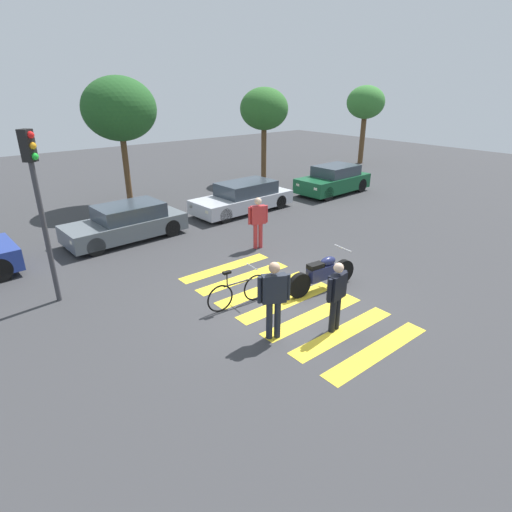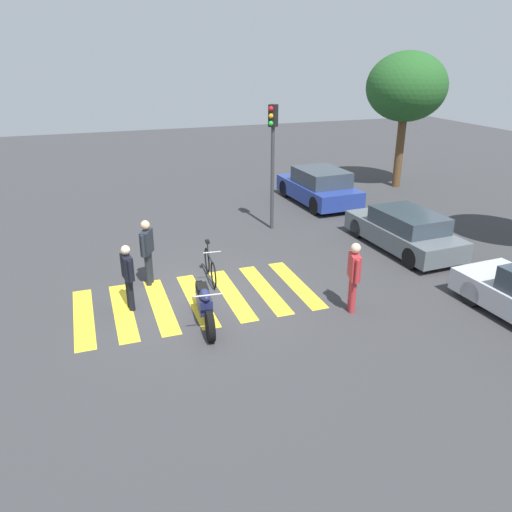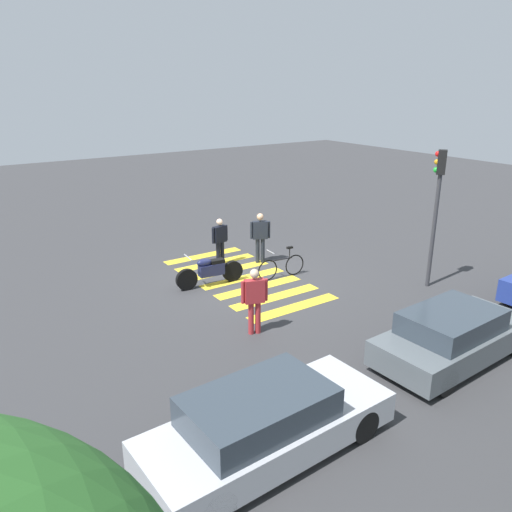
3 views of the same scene
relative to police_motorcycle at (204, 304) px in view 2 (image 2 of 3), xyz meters
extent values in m
plane|color=#38383A|center=(-1.15, 0.08, -0.47)|extent=(60.00, 60.00, 0.00)
cylinder|color=black|center=(0.77, -0.07, -0.13)|extent=(0.68, 0.20, 0.67)
cylinder|color=black|center=(-0.76, 0.07, -0.13)|extent=(0.68, 0.20, 0.67)
cube|color=#1E234C|center=(-0.04, 0.00, 0.05)|extent=(0.82, 0.36, 0.36)
ellipsoid|color=#1E234C|center=(0.19, -0.02, 0.32)|extent=(0.50, 0.29, 0.24)
cube|color=black|center=(-0.24, 0.02, 0.29)|extent=(0.46, 0.28, 0.12)
cylinder|color=#A5A5AD|center=(0.70, -0.07, 0.57)|extent=(0.10, 0.62, 0.04)
torus|color=black|center=(-1.72, 0.67, -0.12)|extent=(0.70, 0.10, 0.70)
torus|color=black|center=(-2.73, 0.75, -0.12)|extent=(0.70, 0.10, 0.70)
cylinder|color=black|center=(-2.22, 0.71, 0.16)|extent=(0.80, 0.11, 0.04)
cylinder|color=black|center=(-2.53, 0.74, 0.33)|extent=(0.03, 0.03, 0.34)
cube|color=black|center=(-2.53, 0.74, 0.51)|extent=(0.21, 0.12, 0.06)
cylinder|color=#99999E|center=(-1.82, 0.68, 0.48)|extent=(0.07, 0.46, 0.03)
cylinder|color=#1E232D|center=(-2.40, -0.92, -0.03)|extent=(0.14, 0.14, 0.88)
cylinder|color=#1E232D|center=(-2.56, -0.84, -0.03)|extent=(0.14, 0.14, 0.88)
cube|color=#1E232D|center=(-2.48, -0.88, 0.72)|extent=(0.55, 0.41, 0.62)
sphere|color=tan|center=(-2.48, -0.88, 1.19)|extent=(0.24, 0.24, 0.24)
cylinder|color=#1E232D|center=(-2.21, -1.02, 0.72)|extent=(0.09, 0.09, 0.59)
cylinder|color=#1E232D|center=(-2.76, -0.75, 0.72)|extent=(0.09, 0.09, 0.59)
cylinder|color=black|center=(-1.15, -1.50, -0.07)|extent=(0.14, 0.14, 0.80)
cylinder|color=black|center=(-1.33, -1.53, -0.07)|extent=(0.14, 0.14, 0.80)
cube|color=black|center=(-1.24, -1.51, 0.62)|extent=(0.49, 0.26, 0.57)
sphere|color=beige|center=(-1.24, -1.51, 1.05)|extent=(0.22, 0.22, 0.22)
cylinder|color=black|center=(-0.95, -1.48, 0.62)|extent=(0.09, 0.09, 0.54)
cylinder|color=black|center=(-1.52, -1.55, 0.62)|extent=(0.09, 0.09, 0.54)
cylinder|color=#B22D33|center=(0.54, 3.45, -0.04)|extent=(0.14, 0.14, 0.85)
cylinder|color=#B22D33|center=(0.71, 3.39, -0.04)|extent=(0.14, 0.14, 0.85)
cube|color=#B22D33|center=(0.63, 3.42, 0.69)|extent=(0.53, 0.34, 0.60)
sphere|color=beige|center=(0.63, 3.42, 1.14)|extent=(0.23, 0.23, 0.23)
cylinder|color=#B22D33|center=(0.34, 3.51, 0.69)|extent=(0.09, 0.09, 0.57)
cylinder|color=#B22D33|center=(0.91, 3.33, 0.69)|extent=(0.09, 0.09, 0.57)
cube|color=yellow|center=(-1.15, -2.62, -0.46)|extent=(2.99, 0.45, 0.01)
cube|color=yellow|center=(-1.15, -1.72, -0.46)|extent=(2.99, 0.45, 0.01)
cube|color=yellow|center=(-1.15, -0.82, -0.46)|extent=(2.99, 0.45, 0.01)
cube|color=yellow|center=(-1.15, 0.08, -0.46)|extent=(2.99, 0.45, 0.01)
cube|color=yellow|center=(-1.15, 0.98, -0.46)|extent=(2.99, 0.45, 0.01)
cube|color=yellow|center=(-1.15, 1.88, -0.46)|extent=(2.99, 0.45, 0.01)
cube|color=yellow|center=(-1.15, 2.78, -0.46)|extent=(2.99, 0.45, 0.01)
cylinder|color=black|center=(-9.27, 5.84, -0.12)|extent=(0.71, 0.25, 0.70)
cylinder|color=black|center=(-9.35, 7.52, -0.12)|extent=(0.71, 0.25, 0.70)
cylinder|color=black|center=(-6.54, 5.96, -0.12)|extent=(0.71, 0.25, 0.70)
cylinder|color=black|center=(-6.62, 7.64, -0.12)|extent=(0.71, 0.25, 0.70)
cube|color=navy|center=(-7.94, 6.74, 0.04)|extent=(4.09, 2.07, 0.63)
cube|color=#333D47|center=(-7.74, 6.75, 0.66)|extent=(2.24, 1.76, 0.60)
cube|color=#F2EDCC|center=(-9.88, 6.05, 0.14)|extent=(0.09, 0.20, 0.12)
cube|color=#F2EDCC|center=(-9.94, 7.26, 0.14)|extent=(0.09, 0.20, 0.12)
cylinder|color=black|center=(-3.81, 6.18, -0.16)|extent=(0.62, 0.25, 0.62)
cylinder|color=black|center=(-3.88, 7.64, -0.16)|extent=(0.62, 0.25, 0.62)
cylinder|color=black|center=(-1.04, 6.30, -0.16)|extent=(0.62, 0.25, 0.62)
cylinder|color=black|center=(-1.10, 7.76, -0.16)|extent=(0.62, 0.25, 0.62)
cube|color=slate|center=(-2.46, 6.97, -0.01)|extent=(4.16, 1.86, 0.58)
cube|color=#333D47|center=(-2.25, 6.98, 0.53)|extent=(2.27, 1.57, 0.49)
cube|color=#F2EDCC|center=(-4.44, 6.35, 0.08)|extent=(0.09, 0.20, 0.12)
cube|color=#F2EDCC|center=(-4.48, 7.42, 0.08)|extent=(0.09, 0.20, 0.12)
cylinder|color=black|center=(1.34, 6.35, -0.17)|extent=(0.61, 0.25, 0.60)
cube|color=#F2EDCC|center=(0.65, 6.52, 0.06)|extent=(0.09, 0.20, 0.12)
cube|color=#F2EDCC|center=(0.61, 7.60, 0.06)|extent=(0.09, 0.20, 0.12)
cylinder|color=#38383D|center=(-5.60, 3.81, 1.28)|extent=(0.12, 0.12, 3.49)
cube|color=black|center=(-5.60, 3.81, 3.37)|extent=(0.34, 0.34, 0.70)
sphere|color=red|center=(-5.52, 3.71, 3.60)|extent=(0.16, 0.16, 0.16)
sphere|color=orange|center=(-5.52, 3.71, 3.37)|extent=(0.16, 0.16, 0.16)
sphere|color=green|center=(-5.52, 3.71, 3.14)|extent=(0.16, 0.16, 0.16)
cylinder|color=brown|center=(-9.21, 11.35, 1.07)|extent=(0.36, 0.36, 3.08)
ellipsoid|color=#235623|center=(-9.21, 11.35, 3.89)|extent=(3.43, 3.43, 2.91)
camera|label=1|loc=(-7.57, -6.55, 4.62)|focal=29.01mm
camera|label=2|loc=(9.73, -2.21, 5.26)|focal=34.75mm
camera|label=3|loc=(6.97, 12.94, 5.54)|focal=35.42mm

